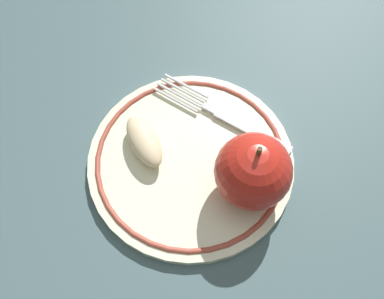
% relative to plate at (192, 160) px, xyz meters
% --- Properties ---
extents(ground_plane, '(2.00, 2.00, 0.00)m').
position_rel_plate_xyz_m(ground_plane, '(-0.01, -0.00, -0.01)').
color(ground_plane, '#41595C').
extents(plate, '(0.23, 0.23, 0.01)m').
position_rel_plate_xyz_m(plate, '(0.00, 0.00, 0.00)').
color(plate, beige).
rests_on(plate, ground_plane).
extents(apple_red_whole, '(0.08, 0.08, 0.09)m').
position_rel_plate_xyz_m(apple_red_whole, '(0.03, 0.06, 0.05)').
color(apple_red_whole, red).
rests_on(apple_red_whole, plate).
extents(apple_slice_front, '(0.08, 0.06, 0.02)m').
position_rel_plate_xyz_m(apple_slice_front, '(-0.01, -0.05, 0.02)').
color(apple_slice_front, beige).
rests_on(apple_slice_front, plate).
extents(fork, '(0.11, 0.16, 0.00)m').
position_rel_plate_xyz_m(fork, '(-0.05, 0.04, 0.01)').
color(fork, silver).
rests_on(fork, plate).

